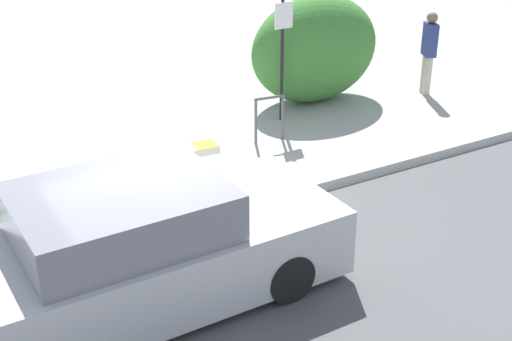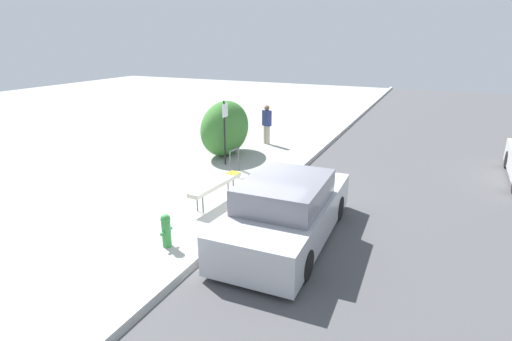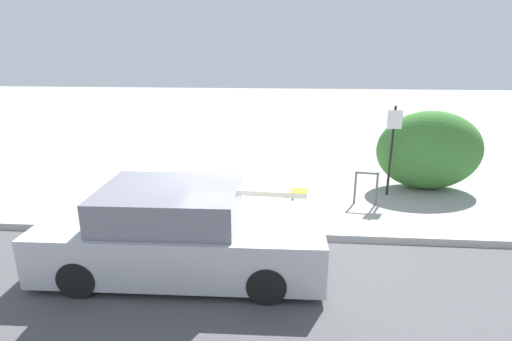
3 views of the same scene
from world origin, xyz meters
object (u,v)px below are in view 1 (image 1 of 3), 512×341
(bench, at_px, (150,159))
(pedestrian, at_px, (429,51))
(sign_post, at_px, (282,48))
(bike_rack, at_px, (269,114))
(parked_car_near, at_px, (137,251))

(bench, height_order, pedestrian, pedestrian)
(sign_post, bearing_deg, bike_rack, -133.83)
(pedestrian, relative_size, parked_car_near, 0.36)
(bike_rack, height_order, parked_car_near, parked_car_near)
(sign_post, bearing_deg, bench, -155.36)
(bike_rack, distance_m, parked_car_near, 4.90)
(bench, bearing_deg, bike_rack, 21.07)
(bike_rack, bearing_deg, pedestrian, 7.64)
(bike_rack, height_order, sign_post, sign_post)
(bike_rack, xyz_separation_m, sign_post, (0.70, 0.73, 0.88))
(bike_rack, bearing_deg, bench, -163.55)
(bench, xyz_separation_m, parked_car_near, (-1.18, -2.51, 0.14))
(bench, xyz_separation_m, bike_rack, (2.49, 0.74, -0.03))
(bench, relative_size, parked_car_near, 0.46)
(bike_rack, height_order, pedestrian, pedestrian)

